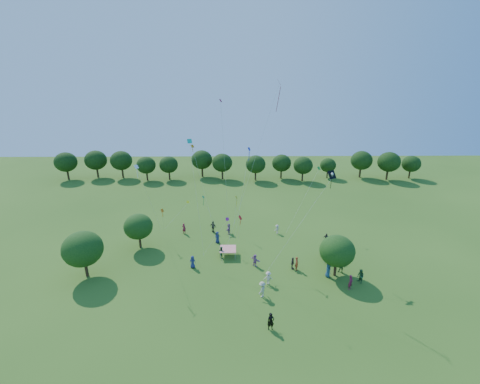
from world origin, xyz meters
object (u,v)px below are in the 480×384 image
at_px(red_high_kite, 269,117).
at_px(tent_red_stripe, 228,249).
at_px(near_tree_east, 337,251).
at_px(man_in_black, 271,322).
at_px(near_tree_west, 83,249).
at_px(pirate_kite, 330,177).
at_px(near_tree_north, 138,227).
at_px(tent_blue, 330,252).

bearing_deg(red_high_kite, tent_red_stripe, 177.03).
height_order(near_tree_east, red_high_kite, red_high_kite).
bearing_deg(man_in_black, near_tree_west, 151.45).
height_order(near_tree_east, tent_red_stripe, near_tree_east).
bearing_deg(pirate_kite, near_tree_west, -173.08).
height_order(near_tree_north, near_tree_east, near_tree_east).
distance_m(tent_red_stripe, pirate_kite, 16.58).
bearing_deg(near_tree_north, tent_red_stripe, -11.36).
distance_m(near_tree_north, pirate_kite, 27.04).
xyz_separation_m(near_tree_north, near_tree_east, (26.00, -7.41, 0.12)).
height_order(near_tree_north, pirate_kite, pirate_kite).
distance_m(near_tree_north, tent_red_stripe, 13.15).
bearing_deg(tent_blue, near_tree_north, 172.29).
relative_size(tent_red_stripe, pirate_kite, 0.20).
xyz_separation_m(tent_red_stripe, pirate_kite, (12.80, -0.98, 10.50)).
distance_m(near_tree_north, tent_blue, 26.79).
bearing_deg(near_tree_east, near_tree_north, 164.09).
bearing_deg(near_tree_east, man_in_black, -134.57).
relative_size(pirate_kite, red_high_kite, 0.51).
xyz_separation_m(near_tree_west, tent_blue, (30.98, 3.59, -2.74)).
bearing_deg(near_tree_east, near_tree_west, 179.56).
xyz_separation_m(pirate_kite, red_high_kite, (-7.76, 0.72, 7.19)).
relative_size(near_tree_west, man_in_black, 3.18).
height_order(tent_blue, man_in_black, man_in_black).
height_order(near_tree_east, pirate_kite, pirate_kite).
bearing_deg(tent_blue, red_high_kite, 174.95).
height_order(man_in_black, pirate_kite, pirate_kite).
bearing_deg(near_tree_north, near_tree_west, -122.24).
bearing_deg(near_tree_west, red_high_kite, 11.08).
relative_size(tent_red_stripe, red_high_kite, 0.10).
bearing_deg(red_high_kite, near_tree_north, 170.99).
bearing_deg(near_tree_west, pirate_kite, 6.92).
xyz_separation_m(tent_red_stripe, man_in_black, (4.42, -13.86, -0.11)).
xyz_separation_m(near_tree_east, pirate_kite, (-0.49, 3.88, 8.13)).
bearing_deg(near_tree_east, tent_blue, 83.26).
height_order(near_tree_west, tent_red_stripe, near_tree_west).
relative_size(near_tree_west, near_tree_east, 1.11).
relative_size(near_tree_west, tent_blue, 2.68).
bearing_deg(near_tree_east, tent_red_stripe, 159.92).
height_order(near_tree_west, tent_blue, near_tree_west).
relative_size(near_tree_north, tent_red_stripe, 2.32).
distance_m(near_tree_east, tent_red_stripe, 14.35).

